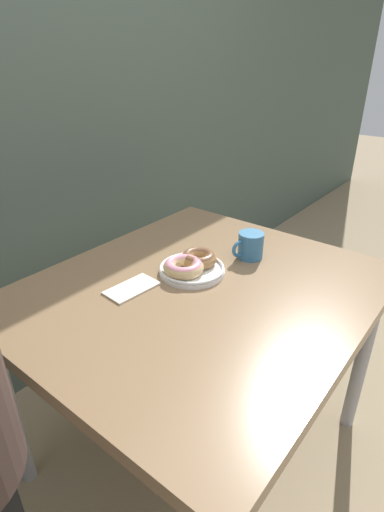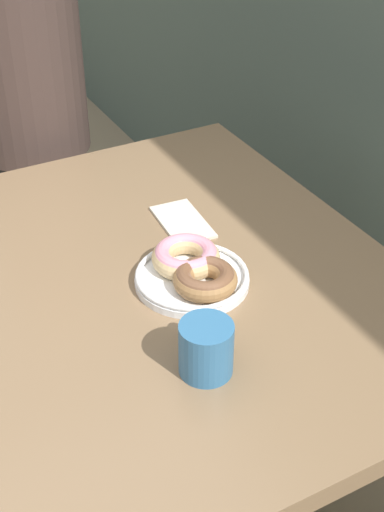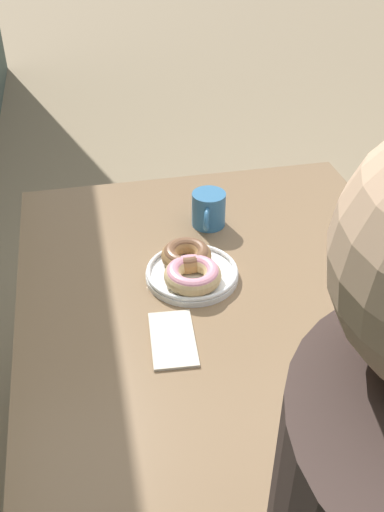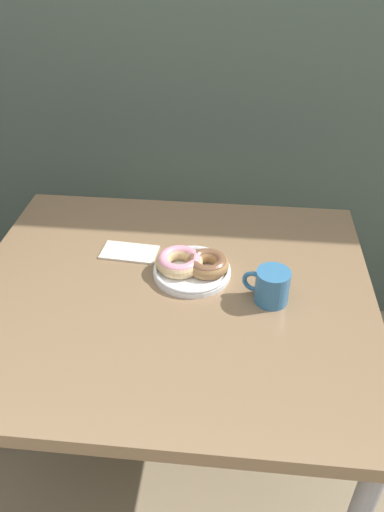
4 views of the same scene
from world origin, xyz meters
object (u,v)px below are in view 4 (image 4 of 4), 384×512
Objects in this scene: dining_table at (171,311)px; donut_plate at (192,265)px; napkin at (129,252)px; coffee_mug at (271,286)px.

donut_plate is (0.05, 0.08, 0.10)m from dining_table.
coffee_mug is at bearing -22.73° from napkin.
donut_plate is 1.96× the size of coffee_mug.
donut_plate is at bearing 56.39° from dining_table.
coffee_mug is at bearing -3.20° from dining_table.
dining_table is at bearing -47.67° from napkin.
napkin is (-0.39, 0.17, -0.04)m from coffee_mug.
napkin reaches higher than dining_table.
donut_plate is 0.23m from coffee_mug.
napkin is (-0.14, 0.15, 0.08)m from dining_table.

